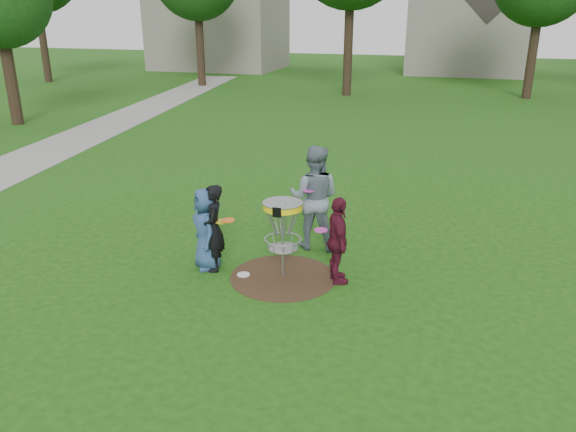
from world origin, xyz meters
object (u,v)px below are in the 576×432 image
(player_maroon, at_px, (338,241))
(player_black, at_px, (213,228))
(player_grey, at_px, (314,198))
(disc_golf_basket, at_px, (283,221))
(player_blue, at_px, (206,229))

(player_maroon, bearing_deg, player_black, 68.49)
(player_grey, distance_m, disc_golf_basket, 1.43)
(player_grey, height_order, player_maroon, player_grey)
(disc_golf_basket, bearing_deg, player_blue, 179.62)
(player_grey, bearing_deg, player_black, 43.25)
(player_black, height_order, player_grey, player_grey)
(player_blue, relative_size, disc_golf_basket, 1.05)
(player_black, distance_m, player_grey, 2.03)
(player_blue, distance_m, disc_golf_basket, 1.41)
(player_blue, distance_m, player_maroon, 2.28)
(player_blue, bearing_deg, player_black, 41.04)
(player_black, xyz_separation_m, player_maroon, (2.14, 0.11, -0.03))
(player_black, bearing_deg, player_maroon, 71.68)
(player_black, relative_size, player_maroon, 1.04)
(player_blue, xyz_separation_m, player_grey, (1.56, 1.41, 0.26))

